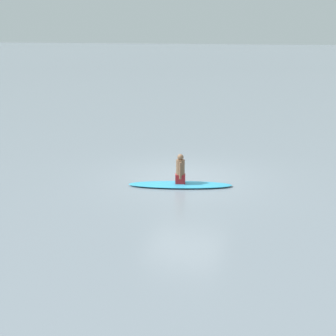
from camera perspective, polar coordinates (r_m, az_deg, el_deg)
The scene contains 3 objects.
ground_plane at distance 15.04m, azimuth 2.11°, elevation -1.25°, with size 400.00×400.00×0.00m, color gray.
surfboard at distance 14.26m, azimuth 1.48°, elevation -2.01°, with size 3.12×0.69×0.10m, color #339EC6.
person_paddler at distance 14.12m, azimuth 1.49°, elevation -0.25°, with size 0.36×0.39×0.90m.
Camera 1 is at (-4.55, 13.64, 4.41)m, focal length 50.73 mm.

